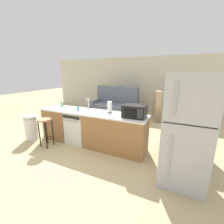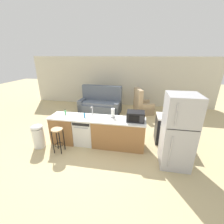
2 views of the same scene
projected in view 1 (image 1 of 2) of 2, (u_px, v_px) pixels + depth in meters
The scene contains 16 objects.
ground_plane at pixel (87, 143), 4.12m from camera, with size 24.00×24.00×0.00m, color tan.
wall_back at pixel (140, 85), 7.34m from camera, with size 10.00×0.06×2.60m.
kitchen_counter at pixel (94, 130), 3.91m from camera, with size 2.94×0.66×0.90m.
dishwasher at pixel (79, 127), 4.11m from camera, with size 0.58×0.61×0.84m.
stove_range at pixel (183, 135), 3.51m from camera, with size 0.76×0.68×0.90m.
refrigerator at pixel (186, 132), 2.43m from camera, with size 0.72×0.73×1.87m.
microwave at pixel (135, 111), 3.31m from camera, with size 0.50×0.37×0.28m.
sink_faucet at pixel (88, 105), 4.03m from camera, with size 0.07×0.18×0.30m.
paper_towel_roll at pixel (110, 107), 3.72m from camera, with size 0.14×0.14×0.28m.
soap_bottle at pixel (78, 108), 3.93m from camera, with size 0.06×0.06×0.18m.
dish_soap_bottle at pixel (62, 105), 4.33m from camera, with size 0.06×0.06×0.18m.
kettle at pixel (178, 113), 3.34m from camera, with size 0.21×0.17×0.19m.
bar_stool at pixel (45, 127), 3.81m from camera, with size 0.32×0.32×0.74m.
trash_bin at pixel (31, 127), 4.25m from camera, with size 0.35×0.35×0.74m.
couch at pixel (115, 106), 6.75m from camera, with size 2.06×1.04×1.27m.
armchair at pixel (161, 111), 6.05m from camera, with size 1.03×1.06×1.20m.
Camera 1 is at (2.22, -3.12, 1.86)m, focal length 24.00 mm.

